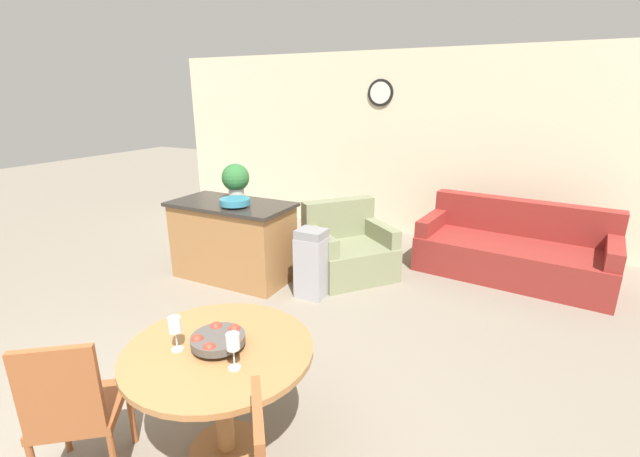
{
  "coord_description": "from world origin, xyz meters",
  "views": [
    {
      "loc": [
        1.85,
        -0.89,
        2.1
      ],
      "look_at": [
        0.19,
        2.38,
        0.94
      ],
      "focal_mm": 24.0,
      "sensor_mm": 36.0,
      "label": 1
    }
  ],
  "objects_px": {
    "dining_table": "(221,373)",
    "teal_bowl": "(235,202)",
    "kitchen_island": "(233,240)",
    "armchair": "(348,251)",
    "dining_chair_near_left": "(73,406)",
    "wine_glass_right": "(233,343)",
    "potted_plant": "(236,179)",
    "trash_bin": "(312,264)",
    "fruit_bowl": "(218,339)",
    "wine_glass_left": "(175,326)",
    "couch": "(513,251)"
  },
  "relations": [
    {
      "from": "dining_table",
      "to": "wine_glass_right",
      "type": "relative_size",
      "value": 5.31
    },
    {
      "from": "fruit_bowl",
      "to": "wine_glass_left",
      "type": "xyz_separation_m",
      "value": [
        -0.19,
        -0.12,
        0.1
      ]
    },
    {
      "from": "dining_table",
      "to": "wine_glass_right",
      "type": "height_order",
      "value": "wine_glass_right"
    },
    {
      "from": "dining_table",
      "to": "fruit_bowl",
      "type": "distance_m",
      "value": 0.22
    },
    {
      "from": "potted_plant",
      "to": "armchair",
      "type": "distance_m",
      "value": 1.57
    },
    {
      "from": "wine_glass_left",
      "to": "armchair",
      "type": "distance_m",
      "value": 3.02
    },
    {
      "from": "potted_plant",
      "to": "trash_bin",
      "type": "relative_size",
      "value": 0.55
    },
    {
      "from": "dining_table",
      "to": "potted_plant",
      "type": "height_order",
      "value": "potted_plant"
    },
    {
      "from": "dining_chair_near_left",
      "to": "teal_bowl",
      "type": "distance_m",
      "value": 2.74
    },
    {
      "from": "fruit_bowl",
      "to": "armchair",
      "type": "bearing_deg",
      "value": 98.5
    },
    {
      "from": "dining_chair_near_left",
      "to": "wine_glass_right",
      "type": "xyz_separation_m",
      "value": [
        0.76,
        0.41,
        0.37
      ]
    },
    {
      "from": "kitchen_island",
      "to": "couch",
      "type": "bearing_deg",
      "value": 28.46
    },
    {
      "from": "wine_glass_left",
      "to": "trash_bin",
      "type": "height_order",
      "value": "wine_glass_left"
    },
    {
      "from": "kitchen_island",
      "to": "dining_chair_near_left",
      "type": "bearing_deg",
      "value": -68.91
    },
    {
      "from": "wine_glass_right",
      "to": "trash_bin",
      "type": "height_order",
      "value": "wine_glass_right"
    },
    {
      "from": "dining_table",
      "to": "teal_bowl",
      "type": "xyz_separation_m",
      "value": [
        -1.44,
        2.03,
        0.4
      ]
    },
    {
      "from": "dining_chair_near_left",
      "to": "armchair",
      "type": "relative_size",
      "value": 0.76
    },
    {
      "from": "fruit_bowl",
      "to": "trash_bin",
      "type": "relative_size",
      "value": 0.4
    },
    {
      "from": "fruit_bowl",
      "to": "couch",
      "type": "bearing_deg",
      "value": 70.19
    },
    {
      "from": "wine_glass_left",
      "to": "couch",
      "type": "distance_m",
      "value": 4.2
    },
    {
      "from": "teal_bowl",
      "to": "trash_bin",
      "type": "distance_m",
      "value": 1.08
    },
    {
      "from": "dining_table",
      "to": "couch",
      "type": "relative_size",
      "value": 0.48
    },
    {
      "from": "wine_glass_right",
      "to": "teal_bowl",
      "type": "relative_size",
      "value": 0.61
    },
    {
      "from": "kitchen_island",
      "to": "trash_bin",
      "type": "xyz_separation_m",
      "value": [
        1.06,
        -0.03,
        -0.09
      ]
    },
    {
      "from": "wine_glass_left",
      "to": "kitchen_island",
      "type": "xyz_separation_m",
      "value": [
        -1.4,
        2.27,
        -0.43
      ]
    },
    {
      "from": "dining_chair_near_left",
      "to": "couch",
      "type": "distance_m",
      "value": 4.68
    },
    {
      "from": "fruit_bowl",
      "to": "kitchen_island",
      "type": "xyz_separation_m",
      "value": [
        -1.59,
        2.15,
        -0.33
      ]
    },
    {
      "from": "teal_bowl",
      "to": "trash_bin",
      "type": "relative_size",
      "value": 0.44
    },
    {
      "from": "kitchen_island",
      "to": "armchair",
      "type": "xyz_separation_m",
      "value": [
        1.17,
        0.69,
        -0.17
      ]
    },
    {
      "from": "teal_bowl",
      "to": "armchair",
      "type": "bearing_deg",
      "value": 38.56
    },
    {
      "from": "potted_plant",
      "to": "trash_bin",
      "type": "xyz_separation_m",
      "value": [
        1.1,
        -0.21,
        -0.77
      ]
    },
    {
      "from": "fruit_bowl",
      "to": "potted_plant",
      "type": "distance_m",
      "value": 2.87
    },
    {
      "from": "wine_glass_right",
      "to": "teal_bowl",
      "type": "distance_m",
      "value": 2.69
    },
    {
      "from": "kitchen_island",
      "to": "potted_plant",
      "type": "bearing_deg",
      "value": 105.29
    },
    {
      "from": "dining_chair_near_left",
      "to": "armchair",
      "type": "distance_m",
      "value": 3.37
    },
    {
      "from": "wine_glass_left",
      "to": "teal_bowl",
      "type": "bearing_deg",
      "value": 120.07
    },
    {
      "from": "dining_table",
      "to": "trash_bin",
      "type": "xyz_separation_m",
      "value": [
        -0.54,
        2.12,
        -0.2
      ]
    },
    {
      "from": "kitchen_island",
      "to": "teal_bowl",
      "type": "relative_size",
      "value": 4.23
    },
    {
      "from": "teal_bowl",
      "to": "dining_table",
      "type": "bearing_deg",
      "value": -54.71
    },
    {
      "from": "fruit_bowl",
      "to": "armchair",
      "type": "distance_m",
      "value": 2.91
    },
    {
      "from": "dining_chair_near_left",
      "to": "fruit_bowl",
      "type": "distance_m",
      "value": 0.82
    },
    {
      "from": "fruit_bowl",
      "to": "couch",
      "type": "xyz_separation_m",
      "value": [
        1.35,
        3.74,
        -0.5
      ]
    },
    {
      "from": "potted_plant",
      "to": "couch",
      "type": "bearing_deg",
      "value": 25.38
    },
    {
      "from": "dining_chair_near_left",
      "to": "fruit_bowl",
      "type": "bearing_deg",
      "value": 5.72
    },
    {
      "from": "trash_bin",
      "to": "kitchen_island",
      "type": "bearing_deg",
      "value": 178.37
    },
    {
      "from": "trash_bin",
      "to": "wine_glass_right",
      "type": "bearing_deg",
      "value": -71.81
    },
    {
      "from": "dining_table",
      "to": "couch",
      "type": "distance_m",
      "value": 3.99
    },
    {
      "from": "wine_glass_left",
      "to": "kitchen_island",
      "type": "relative_size",
      "value": 0.14
    },
    {
      "from": "teal_bowl",
      "to": "wine_glass_right",
      "type": "bearing_deg",
      "value": -52.65
    },
    {
      "from": "dining_table",
      "to": "wine_glass_left",
      "type": "bearing_deg",
      "value": -147.94
    }
  ]
}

